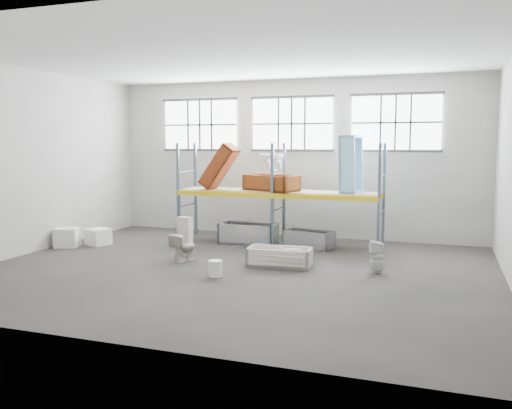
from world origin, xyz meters
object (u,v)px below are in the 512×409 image
at_px(bucket, 215,268).
at_px(carton_near, 67,238).
at_px(toilet_beige, 184,247).
at_px(rust_tub_flat, 271,183).
at_px(steel_tub_left, 248,234).
at_px(blue_tub_upright, 351,164).
at_px(cistern_tall, 185,238).
at_px(steel_tub_right, 309,239).
at_px(toilet_white, 378,257).
at_px(bathtub_beige, 280,257).

height_order(bucket, carton_near, carton_near).
bearing_deg(toilet_beige, carton_near, 9.71).
distance_m(rust_tub_flat, carton_near, 6.15).
relative_size(toilet_beige, steel_tub_left, 0.42).
xyz_separation_m(steel_tub_left, blue_tub_upright, (2.97, 0.35, 2.09)).
bearing_deg(carton_near, cistern_tall, -3.89).
distance_m(steel_tub_right, bucket, 4.09).
height_order(steel_tub_right, bucket, steel_tub_right).
height_order(steel_tub_right, rust_tub_flat, rust_tub_flat).
relative_size(toilet_beige, rust_tub_flat, 0.43).
height_order(steel_tub_right, carton_near, carton_near).
xyz_separation_m(cistern_tall, bucket, (1.51, -1.49, -0.36)).
distance_m(toilet_white, blue_tub_upright, 3.59).
relative_size(toilet_white, steel_tub_left, 0.46).
bearing_deg(steel_tub_right, toilet_beige, -134.56).
relative_size(steel_tub_left, blue_tub_upright, 1.03).
xyz_separation_m(steel_tub_right, bucket, (-1.21, -3.90, -0.07)).
xyz_separation_m(bathtub_beige, steel_tub_left, (-1.74, 2.50, 0.08)).
height_order(toilet_beige, bucket, toilet_beige).
relative_size(bathtub_beige, cistern_tall, 1.42).
bearing_deg(toilet_white, bathtub_beige, -104.19).
distance_m(blue_tub_upright, bucket, 5.36).
height_order(steel_tub_left, blue_tub_upright, blue_tub_upright).
bearing_deg(blue_tub_upright, cistern_tall, -143.61).
xyz_separation_m(toilet_beige, rust_tub_flat, (1.40, 2.98, 1.46)).
xyz_separation_m(bathtub_beige, toilet_white, (2.34, 0.09, 0.16)).
bearing_deg(bucket, cistern_tall, 135.42).
height_order(rust_tub_flat, bucket, rust_tub_flat).
height_order(steel_tub_left, bucket, steel_tub_left).
bearing_deg(cistern_tall, toilet_beige, -68.72).
distance_m(bathtub_beige, toilet_beige, 2.51).
height_order(bathtub_beige, toilet_white, toilet_white).
height_order(blue_tub_upright, bucket, blue_tub_upright).
height_order(toilet_white, steel_tub_right, toilet_white).
bearing_deg(toilet_beige, toilet_white, -159.13).
relative_size(cistern_tall, steel_tub_right, 0.79).
xyz_separation_m(cistern_tall, steel_tub_left, (0.85, 2.47, -0.24)).
bearing_deg(carton_near, bathtub_beige, -2.64).
height_order(rust_tub_flat, carton_near, rust_tub_flat).
relative_size(blue_tub_upright, bucket, 4.43).
height_order(cistern_tall, toilet_white, cistern_tall).
relative_size(cistern_tall, steel_tub_left, 0.65).
bearing_deg(blue_tub_upright, bathtub_beige, -113.38).
bearing_deg(blue_tub_upright, toilet_white, -68.13).
distance_m(toilet_beige, blue_tub_upright, 5.25).
relative_size(toilet_white, carton_near, 1.20).
bearing_deg(toilet_beige, blue_tub_upright, -123.33).
bearing_deg(rust_tub_flat, blue_tub_upright, 2.33).
xyz_separation_m(bathtub_beige, toilet_beige, (-2.50, -0.23, 0.13)).
relative_size(bathtub_beige, steel_tub_right, 1.12).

